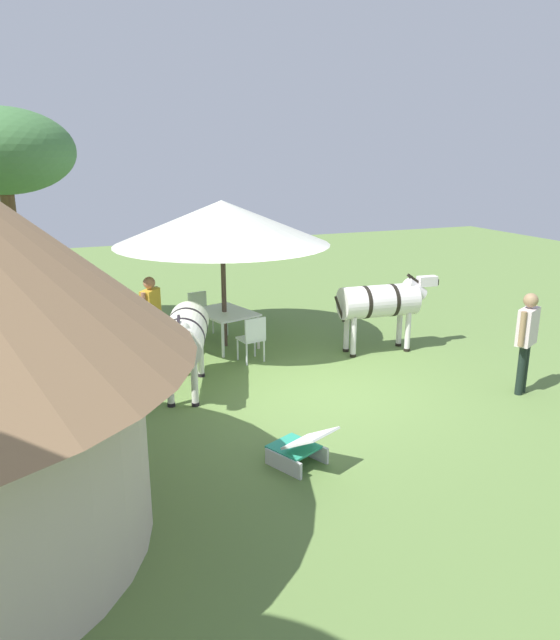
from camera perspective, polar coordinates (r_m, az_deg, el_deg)
The scene contains 11 objects.
ground_plane at distance 10.05m, azimuth 3.55°, elevation -6.81°, with size 36.00×36.00×0.00m, color #5F7E3F.
shade_umbrella at distance 11.78m, azimuth -5.67°, elevation 9.42°, with size 4.30×4.30×3.00m.
patio_dining_table at distance 12.14m, azimuth -5.42°, elevation 0.46°, with size 1.52×1.30×0.74m.
patio_chair_near_lawn at distance 13.21m, azimuth -7.83°, elevation 1.03°, with size 0.50×0.51×0.90m.
patio_chair_east_end at distance 11.17m, azimuth -2.66°, elevation -1.59°, with size 0.49×0.51×0.90m.
guest_beside_umbrella at distance 11.33m, azimuth -12.44°, elevation 0.83°, with size 0.49×0.44×1.67m.
standing_watcher at distance 10.38m, azimuth 22.87°, elevation -1.27°, with size 0.41×0.55×1.72m.
striped_lounge_chair at distance 7.67m, azimuth 1.98°, elevation -12.29°, with size 0.96×0.82×0.60m.
zebra_nearest_camera at distance 11.83m, azimuth 9.80°, elevation 1.74°, with size 0.77×2.25×1.57m.
zebra_by_umbrella at distance 9.76m, azimuth -9.28°, elevation -1.50°, with size 2.28×1.20×1.53m.
acacia_tree_left_background at distance 13.13m, azimuth -25.43°, elevation 14.44°, with size 2.81×2.81×4.76m.
Camera 1 is at (-8.36, 4.03, 3.87)m, focal length 32.90 mm.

